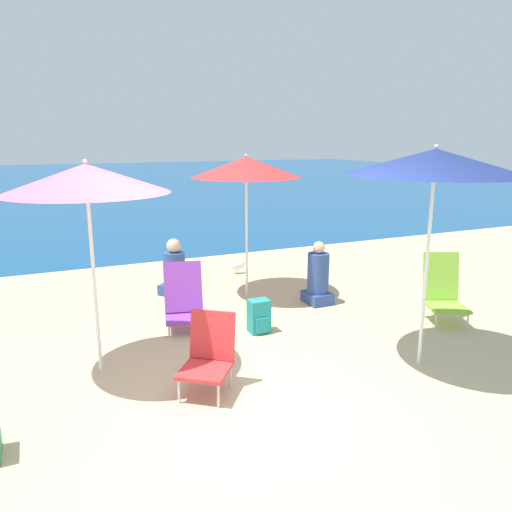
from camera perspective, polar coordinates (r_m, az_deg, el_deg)
name	(u,v)px	position (r m, az deg, el deg)	size (l,w,h in m)	color
ground_plane	(261,400)	(4.75, 0.63, -16.10)	(60.00, 60.00, 0.00)	#D1BA89
sea_water	(64,182)	(29.47, -21.08, 7.94)	(60.00, 40.00, 0.01)	navy
beach_umbrella_navy	(435,162)	(5.19, 19.78, 10.05)	(1.73, 1.73, 2.27)	white
beach_umbrella_red	(246,167)	(7.28, -1.13, 10.10)	(1.59, 1.59, 2.11)	white
beach_umbrella_pink	(86,179)	(4.97, -18.83, 8.35)	(1.56, 1.56, 2.14)	white
beach_chair_purple	(184,300)	(6.29, -8.25, -4.95)	(0.58, 0.64, 0.82)	silver
beach_chair_red	(209,353)	(4.78, -5.41, -10.99)	(0.66, 0.68, 0.74)	silver
beach_chair_lime	(443,290)	(6.92, 20.60, -3.66)	(0.66, 0.73, 0.88)	silver
person_seated_near	(318,278)	(7.21, 7.10, -2.51)	(0.34, 0.41, 0.91)	#334C8C
person_seated_far	(175,271)	(7.70, -9.30, -1.75)	(0.56, 0.55, 0.86)	#334C8C
backpack_teal	(259,316)	(6.14, 0.35, -6.93)	(0.25, 0.22, 0.42)	teal
seagull	(238,266)	(8.78, -2.06, -1.12)	(0.27, 0.11, 0.23)	gold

